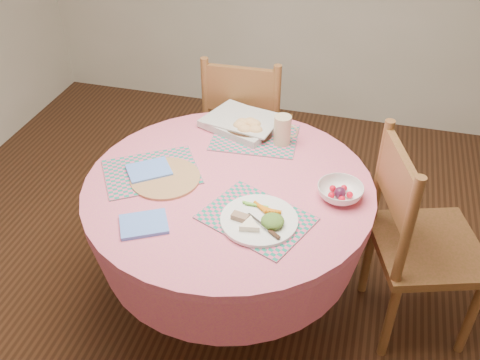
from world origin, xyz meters
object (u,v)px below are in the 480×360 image
(chair_right, at_px, (417,239))
(wicker_trivet, at_px, (165,178))
(dining_table, at_px, (229,218))
(bread_bowl, at_px, (248,128))
(dinner_plate, at_px, (260,219))
(chair_back, at_px, (246,129))
(latte_mug, at_px, (283,130))
(fruit_bowl, at_px, (340,192))

(chair_right, relative_size, wicker_trivet, 3.38)
(dining_table, bearing_deg, bread_bowl, 92.59)
(chair_right, relative_size, dinner_plate, 3.36)
(chair_right, height_order, wicker_trivet, chair_right)
(chair_back, bearing_deg, wicker_trivet, 78.87)
(dining_table, distance_m, chair_right, 0.82)
(dinner_plate, xyz_separation_m, latte_mug, (-0.03, 0.57, 0.06))
(bread_bowl, bearing_deg, wicker_trivet, -119.89)
(dinner_plate, distance_m, latte_mug, 0.58)
(dining_table, height_order, bread_bowl, bread_bowl)
(dining_table, relative_size, fruit_bowl, 5.42)
(dining_table, relative_size, latte_mug, 8.79)
(dining_table, xyz_separation_m, fruit_bowl, (0.47, 0.03, 0.22))
(dining_table, distance_m, chair_back, 0.82)
(dinner_plate, bearing_deg, chair_right, 27.04)
(chair_back, height_order, fruit_bowl, chair_back)
(chair_back, relative_size, wicker_trivet, 3.32)
(wicker_trivet, xyz_separation_m, bread_bowl, (0.25, 0.44, 0.03))
(wicker_trivet, bearing_deg, fruit_bowl, 5.50)
(chair_right, height_order, fruit_bowl, chair_right)
(dining_table, relative_size, chair_right, 1.22)
(fruit_bowl, bearing_deg, dinner_plate, -138.93)
(bread_bowl, xyz_separation_m, latte_mug, (0.18, -0.04, 0.04))
(dining_table, height_order, chair_back, chair_back)
(dining_table, distance_m, fruit_bowl, 0.52)
(chair_back, relative_size, dinner_plate, 3.30)
(latte_mug, bearing_deg, dining_table, -113.39)
(chair_right, bearing_deg, dinner_plate, 98.76)
(dining_table, bearing_deg, wicker_trivet, -171.38)
(dining_table, xyz_separation_m, chair_back, (-0.13, 0.81, -0.04))
(chair_right, xyz_separation_m, bread_bowl, (-0.83, 0.29, 0.26))
(chair_right, height_order, chair_back, chair_right)
(dinner_plate, xyz_separation_m, fruit_bowl, (0.28, 0.24, 0.01))
(wicker_trivet, distance_m, fruit_bowl, 0.74)
(chair_right, xyz_separation_m, chair_back, (-0.95, 0.70, -0.01))
(dining_table, xyz_separation_m, bread_bowl, (-0.02, 0.40, 0.23))
(wicker_trivet, bearing_deg, dinner_plate, -20.29)
(chair_right, height_order, bread_bowl, chair_right)
(chair_back, bearing_deg, fruit_bowl, 125.45)
(latte_mug, bearing_deg, bread_bowl, 168.47)
(wicker_trivet, relative_size, bread_bowl, 1.30)
(fruit_bowl, bearing_deg, bread_bowl, 142.61)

